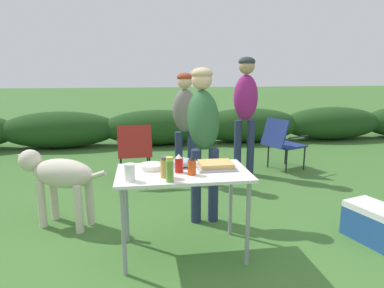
% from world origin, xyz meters
% --- Properties ---
extents(ground_plane, '(60.00, 60.00, 0.00)m').
position_xyz_m(ground_plane, '(0.00, 0.00, 0.00)').
color(ground_plane, '#3D6B2D').
extents(shrub_hedge, '(14.40, 0.90, 0.75)m').
position_xyz_m(shrub_hedge, '(0.00, 4.52, 0.37)').
color(shrub_hedge, '#1E4219').
rests_on(shrub_hedge, ground).
extents(folding_table, '(1.10, 0.64, 0.74)m').
position_xyz_m(folding_table, '(0.00, 0.00, 0.66)').
color(folding_table, silver).
rests_on(folding_table, ground).
extents(food_tray, '(0.32, 0.26, 0.06)m').
position_xyz_m(food_tray, '(0.29, 0.05, 0.77)').
color(food_tray, '#9E9EA3').
rests_on(food_tray, folding_table).
extents(plate_stack, '(0.20, 0.20, 0.04)m').
position_xyz_m(plate_stack, '(-0.26, 0.10, 0.76)').
color(plate_stack, white).
rests_on(plate_stack, folding_table).
extents(mixing_bowl, '(0.19, 0.19, 0.08)m').
position_xyz_m(mixing_bowl, '(0.01, 0.14, 0.78)').
color(mixing_bowl, '#99B2CC').
rests_on(mixing_bowl, folding_table).
extents(paper_cup_stack, '(0.08, 0.08, 0.13)m').
position_xyz_m(paper_cup_stack, '(-0.43, -0.19, 0.81)').
color(paper_cup_stack, white).
rests_on(paper_cup_stack, folding_table).
extents(spice_jar, '(0.08, 0.08, 0.17)m').
position_xyz_m(spice_jar, '(-0.15, -0.14, 0.82)').
color(spice_jar, '#B2893D').
rests_on(spice_jar, folding_table).
extents(relish_jar, '(0.06, 0.06, 0.19)m').
position_xyz_m(relish_jar, '(-0.13, -0.25, 0.83)').
color(relish_jar, olive).
rests_on(relish_jar, folding_table).
extents(hot_sauce_bottle, '(0.07, 0.07, 0.16)m').
position_xyz_m(hot_sauce_bottle, '(0.06, -0.10, 0.81)').
color(hot_sauce_bottle, '#CC4214').
rests_on(hot_sauce_bottle, folding_table).
extents(ketchup_bottle, '(0.07, 0.07, 0.16)m').
position_xyz_m(ketchup_bottle, '(-0.04, -0.02, 0.81)').
color(ketchup_bottle, red).
rests_on(ketchup_bottle, folding_table).
extents(standing_person_in_gray_fleece, '(0.34, 0.46, 1.60)m').
position_xyz_m(standing_person_in_gray_fleece, '(0.30, 0.72, 1.01)').
color(standing_person_in_gray_fleece, '#232D4C').
rests_on(standing_person_in_gray_fleece, ground).
extents(standing_person_with_beanie, '(0.36, 0.28, 1.54)m').
position_xyz_m(standing_person_with_beanie, '(0.26, 1.93, 0.96)').
color(standing_person_with_beanie, '#232D4C').
rests_on(standing_person_with_beanie, ground).
extents(standing_person_in_red_jacket, '(0.40, 0.32, 1.76)m').
position_xyz_m(standing_person_in_red_jacket, '(1.20, 2.17, 1.11)').
color(standing_person_in_red_jacket, '#232D4C').
rests_on(standing_person_in_red_jacket, ground).
extents(dog, '(0.99, 0.57, 0.78)m').
position_xyz_m(dog, '(-1.17, 0.73, 0.53)').
color(dog, beige).
rests_on(dog, ground).
extents(camp_chair_green_behind_table, '(0.72, 0.66, 0.83)m').
position_xyz_m(camp_chair_green_behind_table, '(1.87, 2.33, 0.47)').
color(camp_chair_green_behind_table, navy).
rests_on(camp_chair_green_behind_table, ground).
extents(camp_chair_near_hedge, '(0.51, 0.61, 0.83)m').
position_xyz_m(camp_chair_near_hedge, '(-0.44, 2.08, 0.47)').
color(camp_chair_near_hedge, maroon).
rests_on(camp_chair_near_hedge, ground).
extents(cooler_box, '(0.45, 0.55, 0.34)m').
position_xyz_m(cooler_box, '(1.79, -0.04, 0.17)').
color(cooler_box, '#234C93').
rests_on(cooler_box, ground).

